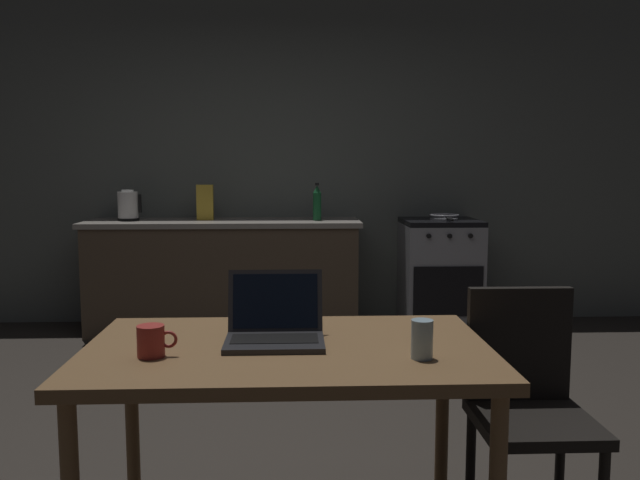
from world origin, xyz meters
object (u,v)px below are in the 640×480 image
object	(u,v)px
electric_kettle	(128,206)
cereal_box	(205,202)
dining_table	(287,367)
bottle	(317,203)
stove_oven	(440,274)
chair	(527,397)
laptop	(275,328)
coffee_mug	(152,341)
frying_pan	(444,217)
drinking_glass	(422,339)

from	to	relation	value
electric_kettle	cereal_box	world-z (taller)	cereal_box
dining_table	bottle	xyz separation A→B (m)	(0.21, 3.10, 0.36)
stove_oven	electric_kettle	distance (m)	2.55
chair	bottle	world-z (taller)	bottle
stove_oven	chair	bearing A→B (deg)	-96.86
cereal_box	laptop	bearing A→B (deg)	-78.48
dining_table	bottle	distance (m)	3.12
coffee_mug	cereal_box	distance (m)	3.30
frying_pan	drinking_glass	size ratio (longest dim) A/B	3.49
dining_table	laptop	xyz separation A→B (m)	(-0.04, 0.04, 0.12)
stove_oven	coffee_mug	size ratio (longest dim) A/B	7.25
dining_table	laptop	bearing A→B (deg)	133.13
chair	frying_pan	xyz separation A→B (m)	(0.38, 2.96, 0.41)
electric_kettle	drinking_glass	size ratio (longest dim) A/B	2.05
chair	bottle	xyz separation A→B (m)	(-0.64, 2.94, 0.52)
stove_oven	drinking_glass	xyz separation A→B (m)	(-0.80, -3.31, 0.36)
dining_table	laptop	distance (m)	0.13
stove_oven	coffee_mug	distance (m)	3.65
coffee_mug	cereal_box	xyz separation A→B (m)	(-0.27, 3.28, 0.23)
chair	electric_kettle	bearing A→B (deg)	136.44
stove_oven	drinking_glass	size ratio (longest dim) A/B	7.49
stove_oven	bottle	world-z (taller)	bottle
frying_pan	coffee_mug	xyz separation A→B (m)	(-1.64, -3.23, -0.12)
chair	stove_oven	bearing A→B (deg)	94.16
stove_oven	chair	world-z (taller)	stove_oven
stove_oven	electric_kettle	bearing A→B (deg)	179.94
dining_table	bottle	world-z (taller)	bottle
stove_oven	cereal_box	world-z (taller)	cereal_box
cereal_box	dining_table	bearing A→B (deg)	-77.92
frying_pan	drinking_glass	xyz separation A→B (m)	(-0.83, -3.28, -0.11)
frying_pan	cereal_box	xyz separation A→B (m)	(-1.91, 0.05, 0.12)
stove_oven	frying_pan	xyz separation A→B (m)	(0.02, -0.03, 0.47)
laptop	bottle	world-z (taller)	bottle
stove_oven	chair	distance (m)	3.01
drinking_glass	stove_oven	bearing A→B (deg)	76.32
electric_kettle	chair	bearing A→B (deg)	-54.59
dining_table	frying_pan	xyz separation A→B (m)	(1.23, 3.12, 0.24)
electric_kettle	frying_pan	world-z (taller)	electric_kettle
chair	laptop	world-z (taller)	laptop
chair	drinking_glass	xyz separation A→B (m)	(-0.44, -0.32, 0.30)
chair	cereal_box	world-z (taller)	cereal_box
electric_kettle	frying_pan	xyz separation A→B (m)	(2.51, -0.03, -0.09)
stove_oven	cereal_box	distance (m)	1.98
frying_pan	dining_table	bearing A→B (deg)	-111.54
chair	frying_pan	distance (m)	3.02
laptop	frying_pan	distance (m)	3.33
chair	frying_pan	size ratio (longest dim) A/B	2.13
bottle	coffee_mug	distance (m)	3.27
bottle	cereal_box	xyz separation A→B (m)	(-0.89, 0.07, 0.00)
stove_oven	drinking_glass	bearing A→B (deg)	-103.68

